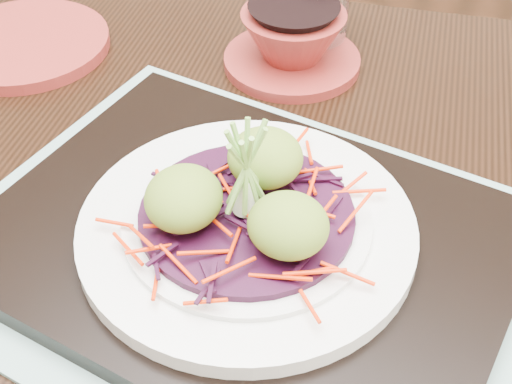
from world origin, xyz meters
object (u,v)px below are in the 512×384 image
(terracotta_side_plate, at_px, (24,44))
(terracotta_bowl_set, at_px, (293,43))
(dining_table, at_px, (236,288))
(serving_tray, at_px, (247,243))
(white_plate, at_px, (247,227))
(water_glass, at_px, (316,2))

(terracotta_side_plate, relative_size, terracotta_bowl_set, 1.16)
(terracotta_side_plate, xyz_separation_m, terracotta_bowl_set, (0.29, 0.07, 0.02))
(dining_table, relative_size, terracotta_side_plate, 6.80)
(dining_table, relative_size, serving_tray, 3.18)
(white_plate, bearing_deg, water_glass, 97.78)
(white_plate, xyz_separation_m, terracotta_bowl_set, (-0.05, 0.28, -0.00))
(white_plate, bearing_deg, terracotta_bowl_set, 100.96)
(dining_table, xyz_separation_m, terracotta_bowl_set, (-0.03, 0.24, 0.13))
(terracotta_side_plate, distance_m, terracotta_bowl_set, 0.30)
(serving_tray, bearing_deg, terracotta_bowl_set, 110.73)
(serving_tray, xyz_separation_m, water_glass, (-0.04, 0.33, 0.04))
(white_plate, distance_m, terracotta_side_plate, 0.40)
(dining_table, height_order, water_glass, water_glass)
(dining_table, relative_size, water_glass, 12.52)
(serving_tray, relative_size, water_glass, 3.93)
(water_glass, bearing_deg, terracotta_side_plate, -157.40)
(terracotta_side_plate, xyz_separation_m, water_glass, (0.30, 0.12, 0.04))
(terracotta_side_plate, bearing_deg, terracotta_bowl_set, 13.91)
(serving_tray, bearing_deg, water_glass, 107.55)
(water_glass, bearing_deg, serving_tray, -82.22)
(serving_tray, height_order, terracotta_bowl_set, terracotta_bowl_set)
(serving_tray, distance_m, terracotta_side_plate, 0.40)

